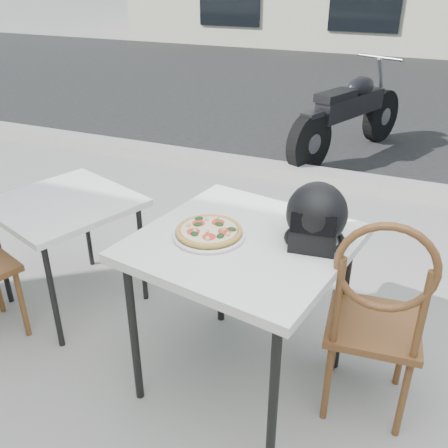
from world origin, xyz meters
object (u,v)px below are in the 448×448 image
at_px(cafe_table_main, 244,253).
at_px(plate, 209,235).
at_px(cafe_table_side, 64,211).
at_px(cafe_chair_main, 377,311).
at_px(motorcycle, 350,115).
at_px(helmet, 316,218).
at_px(pizza, 209,230).

distance_m(cafe_table_main, plate, 0.17).
xyz_separation_m(plate, cafe_table_side, (-1.05, 0.29, -0.21)).
distance_m(plate, cafe_chair_main, 0.79).
bearing_deg(motorcycle, helmet, -60.75).
bearing_deg(cafe_chair_main, cafe_table_main, -2.19).
relative_size(helmet, motorcycle, 0.16).
height_order(cafe_table_main, motorcycle, motorcycle).
relative_size(cafe_table_main, plate, 2.45).
relative_size(helmet, cafe_chair_main, 0.28).
height_order(cafe_table_main, pizza, pizza).
xyz_separation_m(cafe_table_main, plate, (-0.15, -0.04, 0.08)).
bearing_deg(motorcycle, cafe_chair_main, -56.14).
bearing_deg(cafe_chair_main, plate, 0.59).
distance_m(helmet, cafe_table_side, 1.53).
distance_m(plate, cafe_table_side, 1.11).
height_order(pizza, cafe_chair_main, cafe_chair_main).
xyz_separation_m(plate, pizza, (0.00, 0.00, 0.02)).
distance_m(cafe_table_main, cafe_chair_main, 0.62).
height_order(cafe_table_main, plate, plate).
relative_size(helmet, cafe_table_side, 0.32).
distance_m(cafe_table_main, helmet, 0.36).
bearing_deg(cafe_table_side, helmet, -6.06).
bearing_deg(cafe_table_main, motorcycle, 92.49).
xyz_separation_m(cafe_table_main, pizza, (-0.15, -0.04, 0.11)).
bearing_deg(cafe_chair_main, cafe_table_side, -12.33).
distance_m(cafe_chair_main, motorcycle, 3.69).
bearing_deg(cafe_table_side, cafe_table_main, -11.61).
xyz_separation_m(cafe_table_main, cafe_table_side, (-1.20, 0.25, -0.13)).
bearing_deg(plate, cafe_chair_main, 6.21).
distance_m(plate, motorcycle, 3.71).
distance_m(cafe_table_side, motorcycle, 3.56).
bearing_deg(plate, motorcycle, 90.19).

